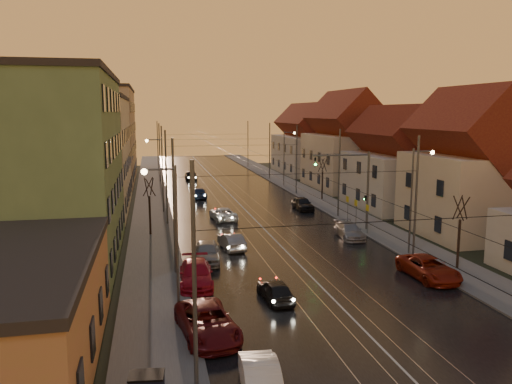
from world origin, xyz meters
TOP-DOWN VIEW (x-y plane):
  - ground at (0.00, 0.00)m, footprint 160.00×160.00m
  - road at (0.00, 40.00)m, footprint 16.00×120.00m
  - sidewalk_left at (-10.00, 40.00)m, footprint 4.00×120.00m
  - sidewalk_right at (10.00, 40.00)m, footprint 4.00×120.00m
  - tram_rail_0 at (-2.20, 40.00)m, footprint 0.06×120.00m
  - tram_rail_1 at (-0.77, 40.00)m, footprint 0.06×120.00m
  - tram_rail_2 at (0.77, 40.00)m, footprint 0.06×120.00m
  - tram_rail_3 at (2.20, 40.00)m, footprint 0.06×120.00m
  - apartment_left_1 at (-17.50, 14.00)m, footprint 10.00×18.00m
  - apartment_left_2 at (-17.50, 34.00)m, footprint 10.00×20.00m
  - apartment_left_3 at (-17.50, 58.00)m, footprint 10.00×24.00m
  - house_right_1 at (17.00, 15.00)m, footprint 8.67×10.20m
  - house_right_2 at (17.00, 28.00)m, footprint 9.18×12.24m
  - house_right_3 at (17.00, 43.00)m, footprint 9.18×14.28m
  - house_right_4 at (17.00, 61.00)m, footprint 9.18×16.32m
  - catenary_pole_l_0 at (-8.60, -6.00)m, footprint 0.16×0.16m
  - catenary_pole_l_1 at (-8.60, 9.00)m, footprint 0.16×0.16m
  - catenary_pole_r_1 at (8.60, 9.00)m, footprint 0.16×0.16m
  - catenary_pole_l_2 at (-8.60, 24.00)m, footprint 0.16×0.16m
  - catenary_pole_r_2 at (8.60, 24.00)m, footprint 0.16×0.16m
  - catenary_pole_l_3 at (-8.60, 39.00)m, footprint 0.16×0.16m
  - catenary_pole_r_3 at (8.60, 39.00)m, footprint 0.16×0.16m
  - catenary_pole_l_4 at (-8.60, 54.00)m, footprint 0.16×0.16m
  - catenary_pole_r_4 at (8.60, 54.00)m, footprint 0.16×0.16m
  - catenary_pole_l_5 at (-8.60, 72.00)m, footprint 0.16×0.16m
  - catenary_pole_r_5 at (8.60, 72.00)m, footprint 0.16×0.16m
  - street_lamp_0 at (-9.10, 2.00)m, footprint 1.75×0.32m
  - street_lamp_1 at (9.10, 10.00)m, footprint 1.75×0.32m
  - street_lamp_2 at (-9.10, 30.00)m, footprint 1.75×0.32m
  - street_lamp_3 at (9.10, 46.00)m, footprint 1.75×0.32m
  - traffic_light_mast at (7.99, 18.00)m, footprint 5.30×0.32m
  - bare_tree_0 at (-10.20, 20.00)m, footprint 1.09×1.09m
  - bare_tree_1 at (10.20, 6.00)m, footprint 1.09×1.09m
  - bare_tree_2 at (10.40, 34.00)m, footprint 1.09×1.09m
  - driving_car_0 at (-3.29, 3.09)m, footprint 1.70×3.71m
  - driving_car_1 at (-4.00, 14.30)m, footprint 1.83×4.02m
  - driving_car_2 at (-3.11, 25.12)m, footprint 2.54×4.71m
  - driving_car_3 at (-4.26, 38.51)m, footprint 1.87×4.55m
  - driving_car_4 at (-3.80, 55.78)m, footprint 1.97×4.57m
  - parked_left_0 at (-6.20, -6.32)m, footprint 1.67×4.09m
  - parked_left_1 at (-7.60, -0.70)m, footprint 3.06×5.50m
  - parked_left_2 at (-7.47, 6.66)m, footprint 2.31×5.05m
  - parked_left_3 at (-6.26, 11.27)m, footprint 2.20×4.56m
  - parked_right_0 at (7.32, 4.80)m, footprint 2.46×5.10m
  - parked_right_1 at (6.40, 15.70)m, footprint 2.09×4.50m
  - parked_right_2 at (6.20, 28.49)m, footprint 1.78×4.18m

SIDE VIEW (x-z plane):
  - ground at x=0.00m, z-range 0.00..0.00m
  - road at x=0.00m, z-range 0.00..0.04m
  - tram_rail_0 at x=-2.20m, z-range 0.04..0.07m
  - tram_rail_1 at x=-0.77m, z-range 0.04..0.07m
  - tram_rail_2 at x=0.77m, z-range 0.04..0.07m
  - tram_rail_3 at x=2.20m, z-range 0.04..0.07m
  - sidewalk_left at x=-10.00m, z-range 0.00..0.15m
  - sidewalk_right at x=10.00m, z-range 0.00..0.15m
  - driving_car_0 at x=-3.29m, z-range 0.00..1.23m
  - driving_car_2 at x=-3.11m, z-range 0.00..1.26m
  - parked_right_1 at x=6.40m, z-range 0.00..1.27m
  - driving_car_1 at x=-4.00m, z-range 0.00..1.28m
  - driving_car_3 at x=-4.26m, z-range 0.00..1.32m
  - parked_left_0 at x=-6.20m, z-range 0.00..1.32m
  - parked_right_0 at x=7.32m, z-range 0.00..1.40m
  - parked_right_2 at x=6.20m, z-range 0.00..1.41m
  - parked_left_2 at x=-7.47m, z-range 0.00..1.43m
  - parked_left_1 at x=-7.60m, z-range 0.00..1.45m
  - parked_left_3 at x=-6.26m, z-range 0.00..1.50m
  - driving_car_4 at x=-3.80m, z-range 0.00..1.54m
  - bare_tree_0 at x=-10.20m, z-range -0.07..5.04m
  - bare_tree_1 at x=10.20m, z-range -0.07..5.04m
  - bare_tree_2 at x=10.40m, z-range -0.07..5.04m
  - catenary_pole_l_0 at x=-8.60m, z-range 0.00..9.00m
  - catenary_pole_l_1 at x=-8.60m, z-range 0.00..9.00m
  - catenary_pole_r_1 at x=8.60m, z-range 0.00..9.00m
  - catenary_pole_l_2 at x=-8.60m, z-range 0.00..9.00m
  - catenary_pole_r_2 at x=8.60m, z-range 0.00..9.00m
  - catenary_pole_l_3 at x=-8.60m, z-range 0.00..9.00m
  - catenary_pole_r_3 at x=8.60m, z-range 0.00..9.00m
  - catenary_pole_l_4 at x=-8.60m, z-range 0.00..9.00m
  - catenary_pole_r_4 at x=8.60m, z-range 0.00..9.00m
  - catenary_pole_l_5 at x=-8.60m, z-range 0.00..9.00m
  - catenary_pole_r_5 at x=8.60m, z-range 0.00..9.00m
  - traffic_light_mast at x=7.99m, z-range 1.00..8.20m
  - house_right_2 at x=17.00m, z-range 0.04..9.24m
  - street_lamp_0 at x=-9.10m, z-range 0.89..8.89m
  - street_lamp_1 at x=9.10m, z-range 0.89..8.89m
  - street_lamp_2 at x=-9.10m, z-range 0.89..8.89m
  - street_lamp_3 at x=9.10m, z-range 0.89..8.89m
  - house_right_4 at x=17.00m, z-range 0.05..10.05m
  - house_right_1 at x=17.00m, z-range 0.05..10.85m
  - house_right_3 at x=17.00m, z-range 0.05..11.55m
  - apartment_left_2 at x=-17.50m, z-range 0.00..12.00m
  - apartment_left_1 at x=-17.50m, z-range 0.00..13.00m
  - apartment_left_3 at x=-17.50m, z-range 0.00..14.00m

